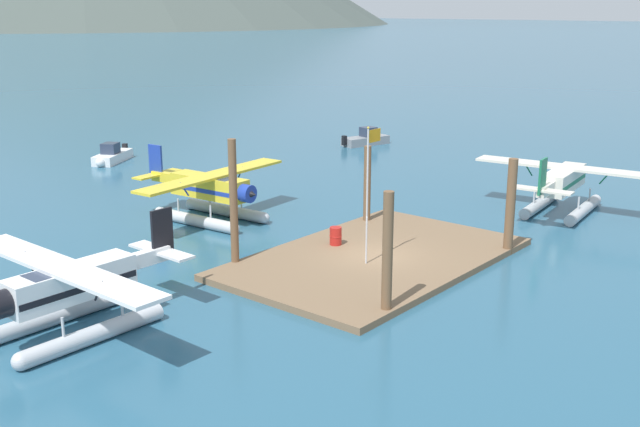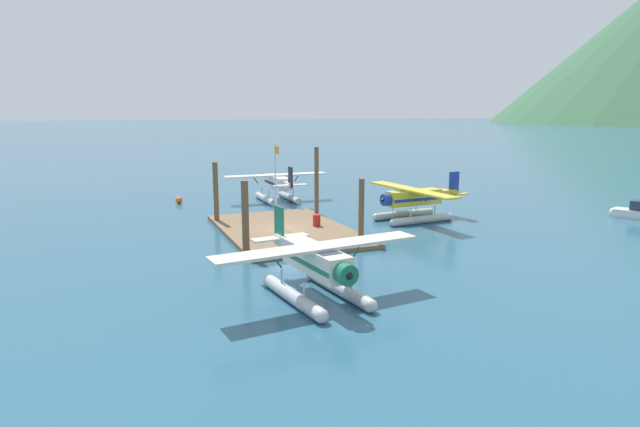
# 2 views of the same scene
# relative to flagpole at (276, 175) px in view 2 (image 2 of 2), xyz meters

# --- Properties ---
(ground_plane) EXTENTS (1200.00, 1200.00, 0.00)m
(ground_plane) POSITION_rel_flagpole_xyz_m (1.05, 0.36, -4.15)
(ground_plane) COLOR #285670
(dock_platform) EXTENTS (14.27, 8.96, 0.30)m
(dock_platform) POSITION_rel_flagpole_xyz_m (1.05, 0.36, -4.00)
(dock_platform) COLOR brown
(dock_platform) RESTS_ON ground
(piling_near_left) EXTENTS (0.40, 0.40, 4.93)m
(piling_near_left) POSITION_rel_flagpole_xyz_m (-3.93, -3.76, -1.68)
(piling_near_left) COLOR brown
(piling_near_left) RESTS_ON ground
(piling_near_right) EXTENTS (0.45, 0.45, 4.67)m
(piling_near_right) POSITION_rel_flagpole_xyz_m (6.03, -3.91, -1.82)
(piling_near_right) COLOR brown
(piling_near_right) RESTS_ON ground
(piling_far_left) EXTENTS (0.36, 0.36, 5.93)m
(piling_far_left) POSITION_rel_flagpole_xyz_m (-3.71, 4.74, -1.19)
(piling_far_left) COLOR brown
(piling_far_left) RESTS_ON ground
(piling_far_right) EXTENTS (0.39, 0.39, 4.37)m
(piling_far_right) POSITION_rel_flagpole_xyz_m (5.73, 4.27, -1.97)
(piling_far_right) COLOR brown
(piling_far_right) RESTS_ON ground
(flagpole) EXTENTS (0.95, 0.10, 6.21)m
(flagpole) POSITION_rel_flagpole_xyz_m (0.00, 0.00, 0.00)
(flagpole) COLOR silver
(flagpole) RESTS_ON dock_platform
(fuel_drum) EXTENTS (0.62, 0.62, 0.88)m
(fuel_drum) POSITION_rel_flagpole_xyz_m (1.18, 2.79, -3.41)
(fuel_drum) COLOR #AD1E19
(fuel_drum) RESTS_ON dock_platform
(mooring_buoy) EXTENTS (0.69, 0.69, 0.69)m
(mooring_buoy) POSITION_rel_flagpole_xyz_m (-14.77, -5.32, -3.81)
(mooring_buoy) COLOR orange
(mooring_buoy) RESTS_ON ground
(seaplane_yellow_bow_centre) EXTENTS (10.48, 7.97, 3.84)m
(seaplane_yellow_bow_centre) POSITION_rel_flagpole_xyz_m (0.91, 11.43, -2.57)
(seaplane_yellow_bow_centre) COLOR #B7BABF
(seaplane_yellow_bow_centre) RESTS_ON ground
(seaplane_white_port_fwd) EXTENTS (7.98, 10.41, 3.84)m
(seaplane_white_port_fwd) POSITION_rel_flagpole_xyz_m (-12.53, 4.03, -2.57)
(seaplane_white_port_fwd) COLOR #B7BABF
(seaplane_white_port_fwd) RESTS_ON ground
(seaplane_cream_stbd_aft) EXTENTS (7.95, 10.49, 3.84)m
(seaplane_cream_stbd_aft) POSITION_rel_flagpole_xyz_m (15.11, -2.79, -2.57)
(seaplane_cream_stbd_aft) COLOR #B7BABF
(seaplane_cream_stbd_aft) RESTS_ON ground
(boat_white_open_north) EXTENTS (4.41, 3.38, 1.50)m
(boat_white_open_north) POSITION_rel_flagpole_xyz_m (7.34, 29.57, -3.66)
(boat_white_open_north) COLOR silver
(boat_white_open_north) RESTS_ON ground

